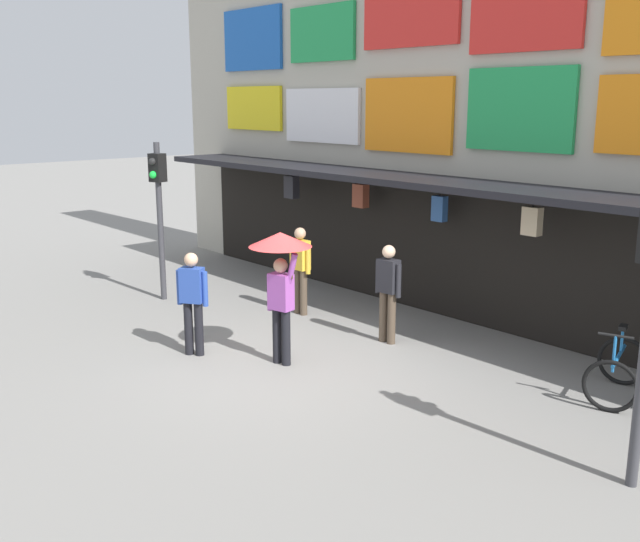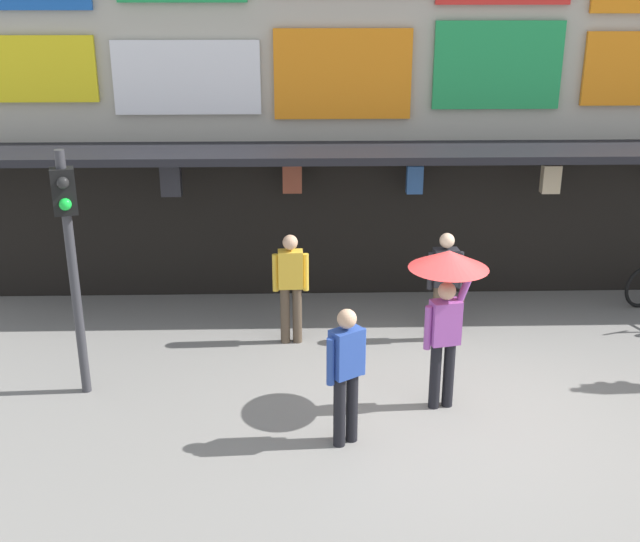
{
  "view_description": "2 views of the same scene",
  "coord_description": "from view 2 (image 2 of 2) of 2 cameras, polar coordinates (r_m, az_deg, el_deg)",
  "views": [
    {
      "loc": [
        8.3,
        -6.6,
        4.01
      ],
      "look_at": [
        -0.69,
        1.28,
        1.2
      ],
      "focal_mm": 40.94,
      "sensor_mm": 36.0,
      "label": 1
    },
    {
      "loc": [
        -1.93,
        -8.48,
        4.93
      ],
      "look_at": [
        -1.66,
        1.59,
        1.27
      ],
      "focal_mm": 43.0,
      "sensor_mm": 36.0,
      "label": 2
    }
  ],
  "objects": [
    {
      "name": "pedestrian_in_green",
      "position": [
        8.69,
        1.96,
        -7.34
      ],
      "size": [
        0.46,
        0.38,
        1.68
      ],
      "color": "black",
      "rests_on": "ground"
    },
    {
      "name": "ground_plane",
      "position": [
        9.99,
        9.94,
        -9.93
      ],
      "size": [
        80.0,
        80.0,
        0.0
      ],
      "primitive_type": "plane",
      "color": "gray"
    },
    {
      "name": "shopfront",
      "position": [
        13.22,
        7.09,
        15.62
      ],
      "size": [
        18.0,
        2.6,
        8.0
      ],
      "color": "#B2AD9E",
      "rests_on": "ground"
    },
    {
      "name": "pedestrian_in_purple",
      "position": [
        11.2,
        -2.19,
        -0.89
      ],
      "size": [
        0.53,
        0.23,
        1.68
      ],
      "color": "brown",
      "rests_on": "ground"
    },
    {
      "name": "traffic_light_near",
      "position": [
        9.85,
        -18.17,
        2.49
      ],
      "size": [
        0.34,
        0.36,
        3.2
      ],
      "color": "#38383D",
      "rests_on": "ground"
    },
    {
      "name": "pedestrian_in_blue",
      "position": [
        11.42,
        9.26,
        -0.73
      ],
      "size": [
        0.53,
        0.24,
        1.68
      ],
      "color": "brown",
      "rests_on": "ground"
    },
    {
      "name": "pedestrian_with_umbrella",
      "position": [
        9.29,
        9.45,
        -1.06
      ],
      "size": [
        0.96,
        0.96,
        2.08
      ],
      "color": "black",
      "rests_on": "ground"
    }
  ]
}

